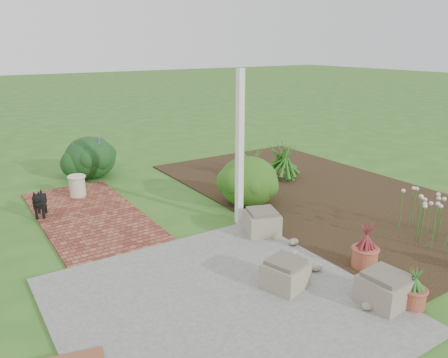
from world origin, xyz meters
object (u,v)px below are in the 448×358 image
stone_trough_near (384,290)px  evergreen_shrub (248,180)px  black_dog (39,201)px  cream_ceramic_urn (77,186)px

stone_trough_near → evergreen_shrub: size_ratio=0.45×
evergreen_shrub → black_dog: bearing=157.4°
black_dog → cream_ceramic_urn: (0.82, 0.73, -0.08)m
black_dog → evergreen_shrub: bearing=-3.3°
evergreen_shrub → stone_trough_near: bearing=-100.0°
stone_trough_near → evergreen_shrub: evergreen_shrub is taller
stone_trough_near → black_dog: 5.53m
stone_trough_near → black_dog: (-2.72, 4.82, 0.12)m
stone_trough_near → evergreen_shrub: 3.50m
black_dog → cream_ceramic_urn: 1.10m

